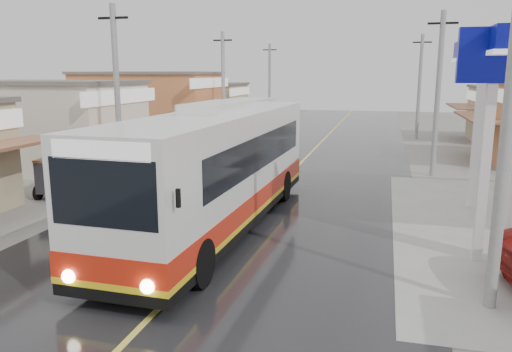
% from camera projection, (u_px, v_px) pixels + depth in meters
% --- Properties ---
extents(ground, '(120.00, 120.00, 0.00)m').
position_uv_depth(ground, '(191.00, 276.00, 12.68)').
color(ground, slate).
rests_on(ground, ground).
extents(road, '(12.00, 90.00, 0.02)m').
position_uv_depth(road, '(295.00, 169.00, 26.90)').
color(road, black).
rests_on(road, ground).
extents(centre_line, '(0.15, 90.00, 0.01)m').
position_uv_depth(centre_line, '(295.00, 169.00, 26.90)').
color(centre_line, '#D8CC4C').
rests_on(centre_line, road).
extents(shopfronts_left, '(11.00, 44.00, 5.20)m').
position_uv_depth(shopfronts_left, '(109.00, 152.00, 32.94)').
color(shopfronts_left, tan).
rests_on(shopfronts_left, ground).
extents(utility_poles_left, '(1.60, 50.00, 8.00)m').
position_uv_depth(utility_poles_left, '(182.00, 160.00, 29.57)').
color(utility_poles_left, gray).
rests_on(utility_poles_left, ground).
extents(utility_poles_right, '(1.60, 36.00, 8.00)m').
position_uv_depth(utility_poles_right, '(432.00, 176.00, 25.18)').
color(utility_poles_right, gray).
rests_on(utility_poles_right, ground).
extents(coach_bus, '(3.33, 13.34, 4.14)m').
position_uv_depth(coach_bus, '(219.00, 169.00, 16.30)').
color(coach_bus, silver).
rests_on(coach_bus, road).
extents(second_bus, '(3.67, 10.31, 3.35)m').
position_uv_depth(second_bus, '(232.00, 125.00, 31.88)').
color(second_bus, silver).
rests_on(second_bus, road).
extents(cyclist, '(0.93, 2.16, 2.27)m').
position_uv_depth(cyclist, '(93.00, 204.00, 16.75)').
color(cyclist, black).
rests_on(cyclist, ground).
extents(tricycle_near, '(1.80, 2.23, 1.67)m').
position_uv_depth(tricycle_near, '(60.00, 174.00, 20.75)').
color(tricycle_near, '#26262D').
rests_on(tricycle_near, ground).
extents(tricycle_far, '(1.54, 2.03, 1.55)m').
position_uv_depth(tricycle_far, '(131.00, 150.00, 27.62)').
color(tricycle_far, '#26262D').
rests_on(tricycle_far, ground).
extents(tyre_stack, '(0.92, 0.92, 0.47)m').
position_uv_depth(tyre_stack, '(105.00, 191.00, 20.88)').
color(tyre_stack, black).
rests_on(tyre_stack, ground).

